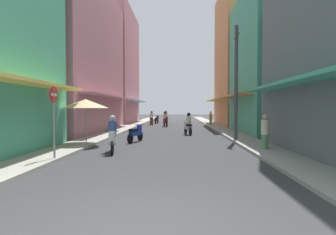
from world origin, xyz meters
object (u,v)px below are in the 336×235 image
motorbike_maroon (165,120)px  motorbike_blue (136,133)px  motorbike_orange (151,119)px  vendor_umbrella (86,104)px  street_sign_no_entry (54,113)px  motorbike_silver (188,125)px  utility_pole (236,82)px  motorbike_black (157,120)px  motorbike_red (166,117)px  pedestrian_crossing (211,119)px  pedestrian_foreground (265,133)px  motorbike_white (112,136)px

motorbike_maroon → motorbike_blue: 13.00m
motorbike_orange → vendor_umbrella: size_ratio=0.76×
vendor_umbrella → street_sign_no_entry: street_sign_no_entry is taller
motorbike_silver → utility_pole: (2.58, -3.72, 2.64)m
motorbike_black → street_sign_no_entry: bearing=-94.0°
motorbike_red → pedestrian_crossing: (5.20, -7.54, 0.07)m
motorbike_blue → utility_pole: (5.62, 0.64, 2.84)m
motorbike_orange → street_sign_no_entry: 21.59m
motorbike_black → street_sign_no_entry: 24.18m
motorbike_maroon → utility_pole: size_ratio=0.27×
pedestrian_foreground → motorbike_orange: bearing=109.8°
pedestrian_crossing → vendor_umbrella: vendor_umbrella is taller
motorbike_orange → motorbike_blue: bearing=-87.4°
motorbike_red → motorbike_orange: (-1.33, -6.28, 0.00)m
motorbike_blue → street_sign_no_entry: 6.10m
motorbike_white → motorbike_black: (0.11, 22.07, -0.20)m
motorbike_blue → motorbike_black: bearing=91.0°
motorbike_blue → vendor_umbrella: 3.14m
motorbike_orange → vendor_umbrella: 17.42m
motorbike_black → pedestrian_crossing: size_ratio=1.16×
utility_pole → motorbike_orange: bearing=112.5°
motorbike_maroon → motorbike_red: size_ratio=1.02×
motorbike_blue → street_sign_no_entry: street_sign_no_entry is taller
motorbike_maroon → motorbike_orange: bearing=120.4°
motorbike_white → motorbike_black: bearing=89.7°
motorbike_orange → vendor_umbrella: vendor_umbrella is taller
pedestrian_crossing → utility_pole: 14.23m
motorbike_black → vendor_umbrella: (-1.99, -19.86, 1.61)m
motorbike_blue → motorbike_silver: motorbike_silver is taller
motorbike_black → street_sign_no_entry: size_ratio=0.68×
motorbike_blue → motorbike_black: 18.47m
motorbike_red → motorbike_black: size_ratio=0.96×
motorbike_blue → street_sign_no_entry: bearing=-109.5°
motorbike_maroon → motorbike_black: motorbike_maroon is taller
motorbike_silver → motorbike_orange: size_ratio=1.00×
vendor_umbrella → street_sign_no_entry: size_ratio=0.88×
motorbike_blue → motorbike_white: 3.64m
motorbike_silver → pedestrian_crossing: 10.65m
vendor_umbrella → motorbike_black: bearing=84.3°
motorbike_orange → street_sign_no_entry: street_sign_no_entry is taller
vendor_umbrella → street_sign_no_entry: (0.32, -4.24, -0.39)m
motorbike_red → motorbike_silver: bearing=-82.3°
pedestrian_foreground → pedestrian_crossing: size_ratio=1.04×
motorbike_maroon → motorbike_white: bearing=-95.0°
motorbike_black → vendor_umbrella: 20.02m
motorbike_orange → motorbike_black: 2.60m
motorbike_black → pedestrian_crossing: pedestrian_crossing is taller
motorbike_silver → motorbike_white: bearing=-113.5°
motorbike_white → vendor_umbrella: 3.23m
motorbike_white → pedestrian_foreground: 6.57m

